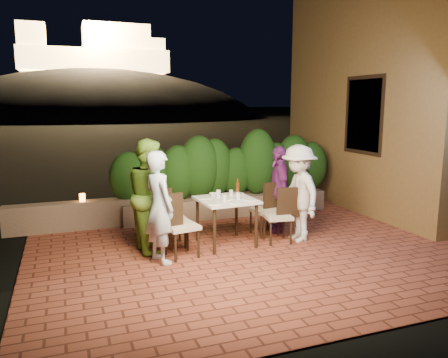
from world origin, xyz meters
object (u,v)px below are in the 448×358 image
chair_right_front (278,215)px  diner_white (298,193)px  diner_purple (279,189)px  diner_green (150,195)px  diner_blue (159,207)px  chair_left_back (171,217)px  dining_table (226,222)px  chair_right_back (265,209)px  beer_bottle (238,188)px  chair_left_front (181,225)px  bowl (214,194)px  parapet_lamp (82,198)px

chair_right_front → diner_white: 0.49m
diner_purple → diner_green: bearing=-68.7°
chair_right_front → diner_blue: size_ratio=0.56×
chair_left_back → diner_purple: diner_purple is taller
dining_table → chair_right_back: (0.80, 0.27, 0.08)m
dining_table → beer_bottle: bearing=19.0°
chair_left_front → diner_white: size_ratio=0.61×
chair_right_front → diner_white: (0.35, -0.02, 0.34)m
bowl → diner_green: bearing=-173.6°
diner_blue → diner_purple: size_ratio=1.06×
parapet_lamp → chair_left_front: bearing=-57.5°
bowl → diner_green: diner_green is taller
parapet_lamp → chair_right_front: bearing=-33.0°
bowl → parapet_lamp: bearing=144.4°
chair_right_back → chair_right_front: bearing=86.1°
bowl → diner_purple: size_ratio=0.10×
diner_blue → diner_purple: diner_blue is taller
chair_left_back → parapet_lamp: 1.97m
chair_left_front → beer_bottle: bearing=9.5°
diner_blue → beer_bottle: bearing=-88.8°
chair_right_front → diner_green: bearing=-1.8°
beer_bottle → chair_left_front: (-1.03, -0.37, -0.42)m
dining_table → diner_blue: diner_blue is taller
chair_left_front → chair_right_back: size_ratio=1.07×
chair_left_front → chair_left_back: chair_left_front is taller
diner_blue → diner_green: 0.58m
dining_table → bowl: size_ratio=5.52×
dining_table → beer_bottle: beer_bottle is taller
chair_right_back → diner_green: diner_green is taller
dining_table → diner_white: bearing=-9.2°
chair_right_back → parapet_lamp: bearing=-34.0°
chair_left_front → diner_blue: (-0.34, -0.10, 0.32)m
diner_purple → parapet_lamp: bearing=-96.4°
beer_bottle → chair_right_back: 0.76m
dining_table → chair_right_front: size_ratio=0.95×
chair_right_front → diner_purple: size_ratio=0.59×
dining_table → beer_bottle: 0.58m
dining_table → chair_left_back: bearing=165.1°
chair_left_front → parapet_lamp: size_ratio=6.90×
dining_table → bowl: bowl is taller
beer_bottle → chair_left_back: bearing=172.2°
bowl → diner_purple: diner_purple is taller
beer_bottle → diner_blue: diner_blue is taller
parapet_lamp → dining_table: bearing=-39.5°
bowl → diner_white: bearing=-21.0°
chair_right_back → dining_table: bearing=11.2°
dining_table → chair_right_front: 0.85m
diner_blue → diner_white: bearing=-102.8°
dining_table → chair_right_back: bearing=18.5°
beer_bottle → chair_right_back: beer_bottle is taller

